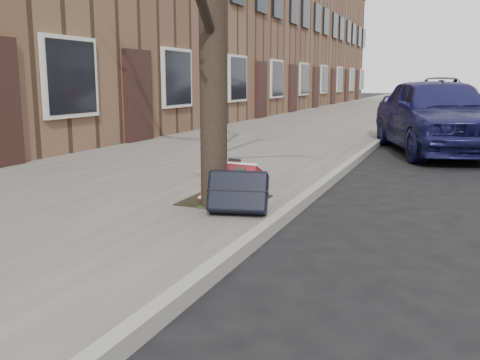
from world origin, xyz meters
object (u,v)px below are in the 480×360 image
at_px(car_near_front, 437,114).
at_px(suitcase_red, 231,184).
at_px(suitcase_navy, 238,192).
at_px(car_near_mid, 447,107).

bearing_deg(car_near_front, suitcase_red, -124.89).
height_order(suitcase_navy, car_near_mid, car_near_mid).
bearing_deg(car_near_front, car_near_mid, 70.84).
bearing_deg(suitcase_navy, car_near_front, 63.51).
bearing_deg(suitcase_red, car_near_mid, 85.40).
distance_m(car_near_front, car_near_mid, 6.54).
relative_size(suitcase_red, car_near_mid, 0.15).
xyz_separation_m(suitcase_navy, car_near_front, (1.62, 6.64, 0.42)).
distance_m(suitcase_navy, car_near_front, 6.84).
bearing_deg(car_near_front, suitcase_navy, -122.09).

